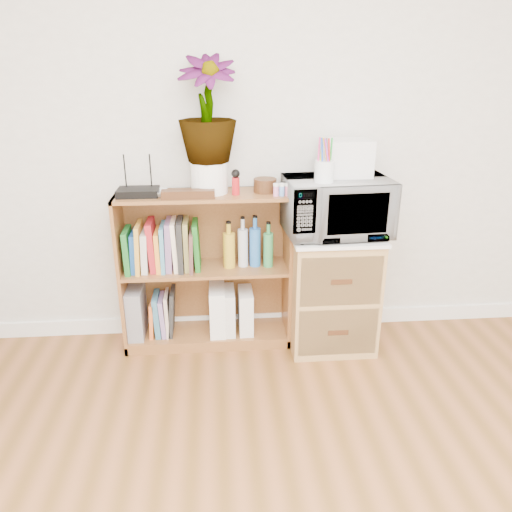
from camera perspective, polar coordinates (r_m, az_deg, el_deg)
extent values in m
cube|color=white|center=(3.33, 0.66, -7.31)|extent=(4.00, 0.02, 0.10)
cube|color=brown|center=(3.00, -5.72, -1.70)|extent=(1.00, 0.30, 0.95)
cube|color=#9E7542|center=(3.06, 8.56, -3.93)|extent=(0.50, 0.45, 0.70)
imported|color=silver|center=(2.87, 9.18, 5.61)|extent=(0.60, 0.43, 0.32)
cylinder|color=white|center=(2.72, 7.80, 9.56)|extent=(0.10, 0.10, 0.12)
cube|color=silver|center=(2.89, 10.38, 10.99)|extent=(0.26, 0.21, 0.20)
cube|color=black|center=(2.86, -13.31, 7.12)|extent=(0.23, 0.15, 0.04)
imported|color=white|center=(2.84, -11.32, 7.07)|extent=(0.13, 0.13, 0.03)
cylinder|color=white|center=(2.85, -5.36, 8.95)|extent=(0.21, 0.21, 0.18)
imported|color=#32692A|center=(2.79, -5.63, 16.36)|extent=(0.32, 0.32, 0.56)
cube|color=#38220F|center=(2.75, -7.76, 7.01)|extent=(0.29, 0.07, 0.05)
cylinder|color=red|center=(2.80, -2.33, 7.98)|extent=(0.04, 0.04, 0.10)
cylinder|color=#3A2410|center=(2.86, 1.04, 8.09)|extent=(0.13, 0.13, 0.08)
cube|color=pink|center=(2.78, 2.97, 7.45)|extent=(0.11, 0.04, 0.06)
cube|color=gray|center=(3.15, -13.48, -6.10)|extent=(0.09, 0.25, 0.31)
cube|color=white|center=(3.10, -4.44, -6.11)|extent=(0.09, 0.24, 0.30)
cube|color=silver|center=(3.11, -3.28, -6.22)|extent=(0.09, 0.22, 0.28)
cube|color=silver|center=(3.11, -1.20, -6.23)|extent=(0.09, 0.21, 0.27)
cube|color=#1B6824|center=(2.99, -14.37, 0.74)|extent=(0.03, 0.20, 0.25)
cube|color=#1A4EA0|center=(2.99, -13.71, 0.56)|extent=(0.04, 0.20, 0.23)
cube|color=gold|center=(2.97, -13.18, 1.09)|extent=(0.04, 0.20, 0.29)
cube|color=beige|center=(2.98, -12.50, 0.64)|extent=(0.04, 0.20, 0.24)
cube|color=#AB1D25|center=(2.96, -11.77, 1.19)|extent=(0.05, 0.20, 0.29)
cube|color=orange|center=(2.97, -11.06, 0.71)|extent=(0.03, 0.20, 0.24)
cube|color=teal|center=(2.96, -10.53, 1.03)|extent=(0.03, 0.20, 0.27)
cube|color=slate|center=(2.95, -9.89, 1.25)|extent=(0.04, 0.20, 0.29)
cube|color=#FFE6C6|center=(2.95, -9.22, 1.28)|extent=(0.03, 0.20, 0.29)
cube|color=black|center=(2.95, -8.60, 1.38)|extent=(0.03, 0.20, 0.30)
cube|color=olive|center=(2.94, -7.94, 1.30)|extent=(0.03, 0.20, 0.29)
cube|color=brown|center=(2.95, -7.36, 0.80)|extent=(0.03, 0.20, 0.24)
cube|color=#1B671C|center=(2.94, -6.81, 1.22)|extent=(0.04, 0.20, 0.28)
cylinder|color=gold|center=(2.94, -3.11, 1.27)|extent=(0.07, 0.07, 0.27)
cylinder|color=silver|center=(2.94, -1.51, 1.52)|extent=(0.06, 0.06, 0.30)
cylinder|color=blue|center=(2.95, -0.11, 1.61)|extent=(0.07, 0.07, 0.30)
cylinder|color=#338D4A|center=(2.96, 1.39, 1.33)|extent=(0.06, 0.06, 0.27)
cube|color=orange|center=(3.15, -11.72, -6.78)|extent=(0.03, 0.19, 0.22)
cube|color=#366983|center=(3.14, -11.17, -6.50)|extent=(0.04, 0.19, 0.26)
cube|color=#87699D|center=(3.14, -10.54, -6.62)|extent=(0.04, 0.19, 0.24)
cube|color=#C8AF9B|center=(3.13, -10.04, -6.42)|extent=(0.03, 0.19, 0.27)
cube|color=black|center=(3.13, -9.56, -6.24)|extent=(0.05, 0.19, 0.29)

